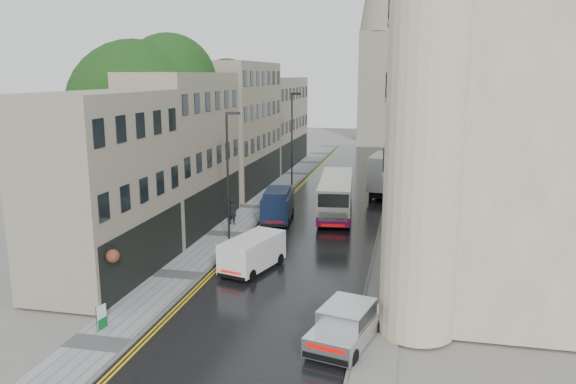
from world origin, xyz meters
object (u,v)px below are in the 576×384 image
at_px(lamp_post_far, 292,140).
at_px(silver_hatchback, 310,335).
at_px(tree_far, 207,126).
at_px(pedestrian, 232,211).
at_px(lamp_post_near, 228,177).
at_px(white_lorry, 371,177).
at_px(tree_near, 138,133).
at_px(cream_bus, 320,203).
at_px(white_van, 224,259).
at_px(navy_van, 262,209).
at_px(estate_sign, 101,317).

bearing_deg(lamp_post_far, silver_hatchback, -55.39).
height_order(tree_far, pedestrian, tree_far).
xyz_separation_m(tree_far, lamp_post_near, (6.97, -14.94, -1.88)).
bearing_deg(white_lorry, pedestrian, -121.13).
height_order(tree_near, cream_bus, tree_near).
bearing_deg(lamp_post_far, tree_far, -127.57).
distance_m(pedestrian, lamp_post_far, 16.05).
height_order(pedestrian, lamp_post_near, lamp_post_near).
distance_m(cream_bus, white_van, 12.97).
bearing_deg(lamp_post_near, silver_hatchback, -83.31).
relative_size(navy_van, estate_sign, 4.79).
bearing_deg(navy_van, lamp_post_far, 87.18).
bearing_deg(pedestrian, silver_hatchback, 128.11).
bearing_deg(tree_near, white_van, -42.90).
distance_m(cream_bus, silver_hatchback, 20.59).
relative_size(silver_hatchback, lamp_post_far, 0.50).
distance_m(cream_bus, navy_van, 4.40).
distance_m(cream_bus, white_lorry, 10.15).
height_order(tree_far, cream_bus, tree_far).
bearing_deg(tree_far, silver_hatchback, -62.81).
xyz_separation_m(tree_near, navy_van, (8.57, 1.98, -5.64)).
bearing_deg(white_van, tree_far, 128.24).
distance_m(navy_van, lamp_post_near, 5.13).
bearing_deg(lamp_post_far, navy_van, -64.65).
relative_size(tree_near, tree_far, 1.11).
bearing_deg(cream_bus, tree_far, 138.30).
relative_size(tree_near, lamp_post_near, 1.64).
bearing_deg(estate_sign, lamp_post_near, 93.15).
bearing_deg(silver_hatchback, lamp_post_near, 133.11).
distance_m(cream_bus, estate_sign, 21.15).
xyz_separation_m(silver_hatchback, white_van, (-6.22, 7.84, 0.16)).
bearing_deg(silver_hatchback, white_lorry, 103.27).
bearing_deg(navy_van, estate_sign, -104.37).
bearing_deg(navy_van, tree_near, -173.67).
xyz_separation_m(pedestrian, lamp_post_near, (0.96, -3.67, 3.25)).
bearing_deg(lamp_post_near, pedestrian, 82.04).
relative_size(tree_far, lamp_post_far, 1.37).
relative_size(tree_near, cream_bus, 1.30).
relative_size(tree_near, white_lorry, 1.89).
xyz_separation_m(cream_bus, pedestrian, (-6.16, -2.28, -0.37)).
relative_size(white_van, lamp_post_far, 0.49).
xyz_separation_m(white_van, lamp_post_far, (-1.64, 25.85, 3.64)).
distance_m(white_van, navy_van, 10.52).
bearing_deg(white_lorry, tree_far, -170.66).
height_order(white_lorry, pedestrian, white_lorry).
relative_size(cream_bus, pedestrian, 5.43).
bearing_deg(lamp_post_near, white_van, -96.61).
bearing_deg(silver_hatchback, pedestrian, 130.39).
height_order(silver_hatchback, white_van, white_van).
distance_m(white_lorry, navy_van, 13.65).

